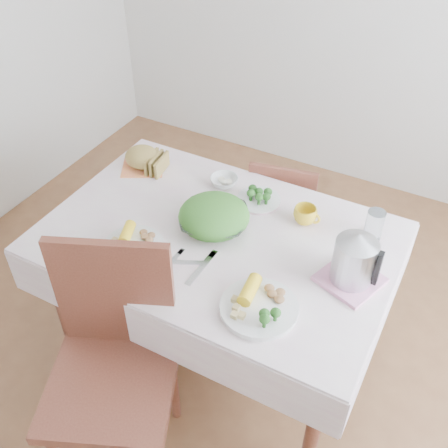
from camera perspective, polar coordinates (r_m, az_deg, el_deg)
The scene contains 19 objects.
floor at distance 2.83m, azimuth -0.56°, elevation -12.83°, with size 3.60×3.60×0.00m, color brown.
dining_table at distance 2.54m, azimuth -0.62°, elevation -7.78°, with size 1.40×0.90×0.75m, color brown.
tablecloth at distance 2.27m, azimuth -0.68°, elevation -1.36°, with size 1.50×1.00×0.01m, color silver.
chair_near at distance 2.16m, azimuth -12.01°, elevation -17.56°, with size 0.48×0.48×1.06m, color brown.
chair_far at distance 2.93m, azimuth 6.70°, elevation 2.21°, with size 0.37×0.37×0.81m, color brown.
salad_bowl at distance 2.28m, azimuth -1.09°, elevation 0.34°, with size 0.29×0.29×0.07m, color white.
dinner_plate_left at distance 2.23m, azimuth -9.84°, elevation -2.45°, with size 0.26×0.26×0.02m, color white.
dinner_plate_right at distance 1.97m, azimuth 3.83°, elevation -9.14°, with size 0.29×0.29×0.02m, color white.
broccoli_plate at distance 2.44m, azimuth 3.78°, elevation 2.62°, with size 0.21×0.21×0.02m, color beige.
napkin at distance 2.71m, azimuth -8.80°, elevation 6.28°, with size 0.21×0.21×0.00m, color #EE8649.
bread_loaf at distance 2.68m, azimuth -8.92°, elevation 7.26°, with size 0.17×0.16×0.10m, color olive.
fruit_bowl at distance 2.54m, azimuth 0.01°, elevation 4.69°, with size 0.13×0.13×0.04m, color white.
yellow_mug at distance 2.33m, azimuth 8.82°, elevation 0.96°, with size 0.10×0.10×0.08m, color gold.
glass_tumbler at distance 2.30m, azimuth 15.98°, elevation -0.31°, with size 0.08×0.08×0.14m, color white.
pink_tray at distance 2.12m, azimuth 13.52°, elevation -5.88°, with size 0.22×0.22×0.02m, color pink.
electric_kettle at distance 2.05m, azimuth 14.01°, elevation -3.69°, with size 0.16×0.16×0.23m, color #B2B5BA.
fork_left at distance 2.15m, azimuth -5.80°, elevation -4.17°, with size 0.02×0.17×0.00m, color silver.
fork_right at distance 2.12m, azimuth -2.50°, elevation -4.82°, with size 0.02×0.21×0.00m, color silver.
knife at distance 2.15m, azimuth -4.49°, elevation -4.18°, with size 0.02×0.19×0.00m, color silver.
Camera 1 is at (0.82, -1.48, 2.27)m, focal length 42.00 mm.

